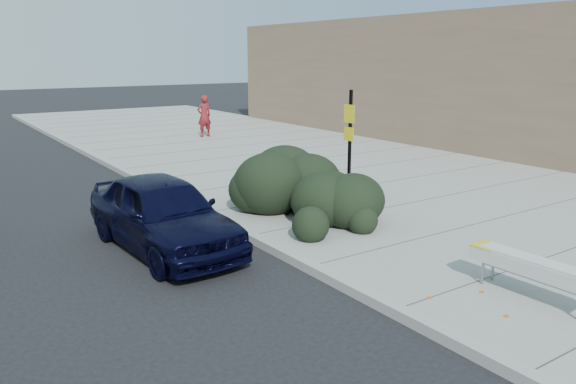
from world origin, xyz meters
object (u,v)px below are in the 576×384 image
object	(u,v)px
bench	(535,268)
bike_rack	(276,187)
pedestrian	(204,116)
sign_post	(349,138)
sedan_navy	(163,213)

from	to	relation	value
bench	bike_rack	world-z (taller)	bike_rack
bike_rack	pedestrian	xyz separation A→B (m)	(4.05, 11.91, 0.30)
sign_post	bike_rack	bearing A→B (deg)	170.37
sign_post	sedan_navy	bearing A→B (deg)	175.67
bench	pedestrian	size ratio (longest dim) A/B	1.12
bike_rack	pedestrian	bearing A→B (deg)	53.70
bench	bike_rack	xyz separation A→B (m)	(-0.57, 5.95, 0.12)
bike_rack	pedestrian	distance (m)	12.59
sign_post	sedan_navy	xyz separation A→B (m)	(-4.99, -0.51, -0.95)
bike_rack	sedan_navy	world-z (taller)	sedan_navy
bench	sedan_navy	world-z (taller)	sedan_navy
bike_rack	pedestrian	size ratio (longest dim) A/B	0.55
sign_post	pedestrian	bearing A→B (deg)	70.67
bike_rack	sedan_navy	distance (m)	2.91
sign_post	bench	bearing A→B (deg)	-114.65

